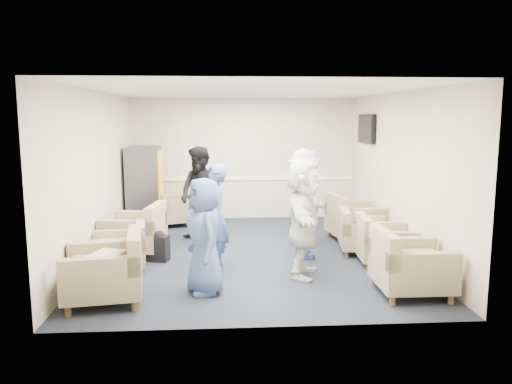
{
  "coord_description": "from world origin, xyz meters",
  "views": [
    {
      "loc": [
        -0.45,
        -8.19,
        2.3
      ],
      "look_at": [
        0.1,
        0.2,
        1.02
      ],
      "focal_mm": 35.0,
      "sensor_mm": 36.0,
      "label": 1
    }
  ],
  "objects": [
    {
      "name": "pillow",
      "position": [
        -1.91,
        -2.11,
        0.56
      ],
      "size": [
        0.47,
        0.54,
        0.13
      ],
      "primitive_type": "cube",
      "rotation": [
        0.0,
        0.0,
        -1.87
      ],
      "color": "beige",
      "rests_on": "armchair_left_near"
    },
    {
      "name": "armchair_left_near",
      "position": [
        -1.89,
        -2.1,
        0.37
      ],
      "size": [
        1.06,
        1.06,
        0.75
      ],
      "rotation": [
        0.0,
        0.0,
        -1.42
      ],
      "color": "#897A58",
      "rests_on": "floor"
    },
    {
      "name": "back_wall",
      "position": [
        0.0,
        3.0,
        1.35
      ],
      "size": [
        5.0,
        0.02,
        2.7
      ],
      "primitive_type": "cube",
      "color": "beige",
      "rests_on": "floor"
    },
    {
      "name": "person_front_left",
      "position": [
        -0.71,
        -1.85,
        0.76
      ],
      "size": [
        0.7,
        0.86,
        1.52
      ],
      "primitive_type": "imported",
      "rotation": [
        0.0,
        0.0,
        -1.25
      ],
      "color": "#3C5692",
      "rests_on": "floor"
    },
    {
      "name": "ceiling",
      "position": [
        0.0,
        0.0,
        2.7
      ],
      "size": [
        6.0,
        6.0,
        0.0
      ],
      "primitive_type": "plane",
      "rotation": [
        3.14,
        0.0,
        0.0
      ],
      "color": "white",
      "rests_on": "back_wall"
    },
    {
      "name": "backpack",
      "position": [
        -1.49,
        -0.35,
        0.26
      ],
      "size": [
        0.34,
        0.28,
        0.5
      ],
      "rotation": [
        0.0,
        0.0,
        -0.3
      ],
      "color": "black",
      "rests_on": "floor"
    },
    {
      "name": "person_back_right",
      "position": [
        1.0,
        0.66,
        0.86
      ],
      "size": [
        0.82,
        1.21,
        1.72
      ],
      "primitive_type": "imported",
      "rotation": [
        0.0,
        0.0,
        1.74
      ],
      "color": "silver",
      "rests_on": "floor"
    },
    {
      "name": "armchair_right_midnear",
      "position": [
        2.0,
        -0.75,
        0.33
      ],
      "size": [
        0.88,
        0.88,
        0.66
      ],
      "rotation": [
        0.0,
        0.0,
        1.49
      ],
      "color": "#897A58",
      "rests_on": "floor"
    },
    {
      "name": "armchair_corner",
      "position": [
        -1.45,
        2.28,
        0.3
      ],
      "size": [
        0.98,
        0.98,
        0.61
      ],
      "rotation": [
        0.0,
        0.0,
        3.5
      ],
      "color": "#897A58",
      "rests_on": "floor"
    },
    {
      "name": "armchair_right_near",
      "position": [
        1.91,
        -2.09,
        0.36
      ],
      "size": [
        0.92,
        0.92,
        0.73
      ],
      "rotation": [
        0.0,
        0.0,
        1.56
      ],
      "color": "#897A58",
      "rests_on": "floor"
    },
    {
      "name": "person_mid_right",
      "position": [
        0.82,
        -0.34,
        0.77
      ],
      "size": [
        0.47,
        0.94,
        1.54
      ],
      "primitive_type": "imported",
      "rotation": [
        0.0,
        0.0,
        1.68
      ],
      "color": "#3C5692",
      "rests_on": "floor"
    },
    {
      "name": "front_wall",
      "position": [
        0.0,
        -3.0,
        1.35
      ],
      "size": [
        5.0,
        0.02,
        2.7
      ],
      "primitive_type": "cube",
      "color": "beige",
      "rests_on": "floor"
    },
    {
      "name": "armchair_left_far",
      "position": [
        -1.9,
        0.05,
        0.36
      ],
      "size": [
        1.03,
        1.03,
        0.73
      ],
      "rotation": [
        0.0,
        0.0,
        -1.71
      ],
      "color": "#897A58",
      "rests_on": "floor"
    },
    {
      "name": "person_mid_left",
      "position": [
        -0.58,
        -0.85,
        0.8
      ],
      "size": [
        0.4,
        0.59,
        1.61
      ],
      "primitive_type": "imported",
      "rotation": [
        0.0,
        0.0,
        -1.59
      ],
      "color": "#3C5692",
      "rests_on": "floor"
    },
    {
      "name": "right_wall",
      "position": [
        2.5,
        0.0,
        1.35
      ],
      "size": [
        0.02,
        6.0,
        2.7
      ],
      "primitive_type": "cube",
      "color": "beige",
      "rests_on": "floor"
    },
    {
      "name": "armchair_left_mid",
      "position": [
        -1.97,
        -0.8,
        0.3
      ],
      "size": [
        0.87,
        0.87,
        0.61
      ],
      "rotation": [
        0.0,
        0.0,
        -1.42
      ],
      "color": "#897A58",
      "rests_on": "floor"
    },
    {
      "name": "person_front_right",
      "position": [
        0.69,
        -1.24,
        0.86
      ],
      "size": [
        0.93,
        1.67,
        1.71
      ],
      "primitive_type": "imported",
      "rotation": [
        0.0,
        0.0,
        1.29
      ],
      "color": "silver",
      "rests_on": "floor"
    },
    {
      "name": "left_wall",
      "position": [
        -2.5,
        0.0,
        1.35
      ],
      "size": [
        0.02,
        6.0,
        2.7
      ],
      "primitive_type": "cube",
      "color": "beige",
      "rests_on": "floor"
    },
    {
      "name": "chair_rail",
      "position": [
        0.0,
        2.98,
        0.9
      ],
      "size": [
        4.98,
        0.04,
        0.06
      ],
      "primitive_type": "cube",
      "color": "white",
      "rests_on": "back_wall"
    },
    {
      "name": "person_back_left",
      "position": [
        -0.88,
        0.85,
        0.88
      ],
      "size": [
        1.08,
        1.08,
        1.76
      ],
      "primitive_type": "imported",
      "rotation": [
        0.0,
        0.0,
        -0.78
      ],
      "color": "black",
      "rests_on": "floor"
    },
    {
      "name": "floor",
      "position": [
        0.0,
        0.0,
        0.0
      ],
      "size": [
        6.0,
        6.0,
        0.0
      ],
      "primitive_type": "plane",
      "color": "black",
      "rests_on": "ground"
    },
    {
      "name": "tv",
      "position": [
        2.44,
        1.8,
        2.05
      ],
      "size": [
        0.1,
        1.0,
        0.58
      ],
      "color": "black",
      "rests_on": "right_wall"
    },
    {
      "name": "armchair_right_far",
      "position": [
        1.94,
        0.79,
        0.37
      ],
      "size": [
        1.04,
        1.04,
        0.73
      ],
      "rotation": [
        0.0,
        0.0,
        1.71
      ],
      "color": "#897A58",
      "rests_on": "floor"
    },
    {
      "name": "vending_machine",
      "position": [
        -2.09,
        2.21,
        0.84
      ],
      "size": [
        0.68,
        0.8,
        1.68
      ],
      "color": "#4E4E56",
      "rests_on": "floor"
    },
    {
      "name": "armchair_right_midfar",
      "position": [
        1.86,
        -0.08,
        0.32
      ],
      "size": [
        0.89,
        0.89,
        0.63
      ],
      "rotation": [
        0.0,
        0.0,
        1.44
      ],
      "color": "#897A58",
      "rests_on": "floor"
    }
  ]
}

